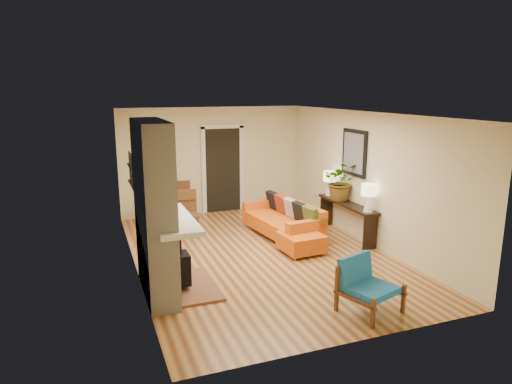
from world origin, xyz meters
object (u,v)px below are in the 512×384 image
Objects in this scene: houseplant at (341,181)px; lamp_near at (369,194)px; dining_table at (180,200)px; lamp_far at (330,180)px; blue_chair at (365,282)px; sofa at (285,220)px; console_table at (347,210)px; ottoman at (302,242)px.

lamp_near is at bearing -89.43° from houseplant.
lamp_far is (3.12, -1.08, 0.43)m from dining_table.
dining_table reaches higher than blue_chair.
lamp_far is at bearing 88.79° from houseplant.
houseplant is (1.48, 3.15, 0.73)m from blue_chair.
lamp_far is (1.49, 3.63, 0.66)m from blue_chair.
console_table is (1.18, -0.50, 0.23)m from sofa.
blue_chair is 1.67× the size of lamp_near.
houseplant is at bearing 92.18° from console_table.
sofa is at bearing -34.20° from dining_table.
lamp_far reaches higher than ottoman.
houseplant reaches higher than dining_table.
sofa is 1.30m from console_table.
dining_table is at bearing 140.73° from lamp_near.
ottoman is at bearing -97.01° from sofa.
houseplant is (1.30, 0.81, 0.92)m from ottoman.
lamp_near is (1.49, 2.16, 0.66)m from blue_chair.
sofa is 2.34× the size of blue_chair.
blue_chair is 3.98m from lamp_far.
lamp_near is 1.47m from lamp_far.
blue_chair is 0.49× the size of console_table.
ottoman is 1.47m from console_table.
dining_table is at bearing 109.10° from blue_chair.
ottoman is 1.79m from houseplant.
sofa is at bearing -168.58° from lamp_far.
ottoman is 0.43× the size of dining_table.
sofa is 2.58× the size of houseplant.
dining_table is 3.33m from lamp_far.
houseplant reaches higher than lamp_near.
dining_table is at bearing 127.45° from ottoman.
dining_table is at bearing 153.42° from houseplant.
blue_chair is at bearing -112.36° from lamp_far.
dining_table is at bearing 149.77° from console_table.
lamp_far is 0.48m from houseplant.
lamp_far is (1.31, 1.29, 0.85)m from ottoman.
dining_table is 4.06m from lamp_near.
lamp_near reaches higher than console_table.
lamp_far is (0.00, 0.74, 0.49)m from console_table.
sofa reaches higher than ottoman.
houseplant reaches higher than sofa.
houseplant is (-0.01, 0.26, 0.56)m from console_table.
ottoman is 1.45× the size of lamp_near.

